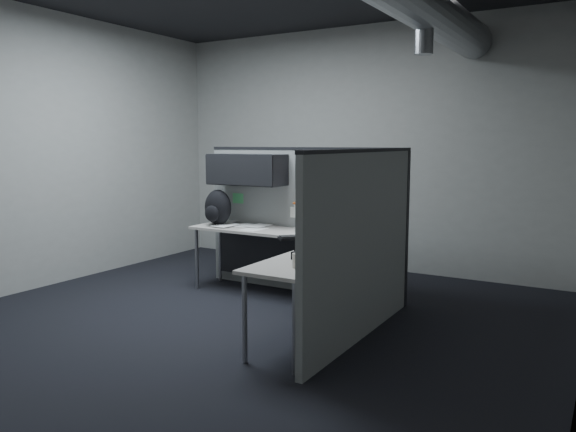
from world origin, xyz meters
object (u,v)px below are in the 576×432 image
Objects in this scene: keyboard at (300,237)px; phone at (309,254)px; desk at (294,248)px; backpack at (217,208)px; monitor at (355,216)px.

keyboard is 0.95m from phone.
keyboard is at bearing -35.19° from desk.
monitor is at bearing 9.67° from backpack.
backpack is (-1.29, 0.34, 0.18)m from keyboard.
phone is at bearing -19.57° from backpack.
monitor is at bearing 16.34° from desk.
phone is 0.62× the size of backpack.
keyboard is at bearing 138.19° from phone.
keyboard is 1.34m from backpack.
keyboard is at bearing -130.30° from monitor.
keyboard is 1.62× the size of phone.
backpack is at bearing -161.68° from monitor.
phone reaches higher than keyboard.
desk is 5.56× the size of keyboard.
phone reaches higher than desk.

